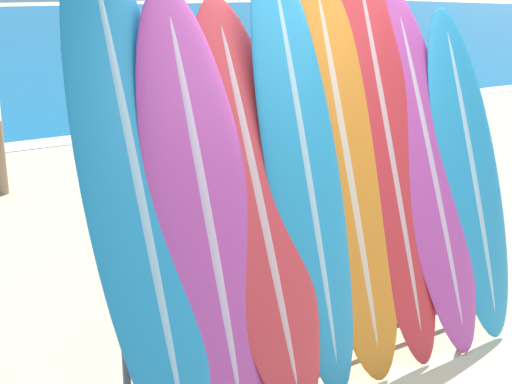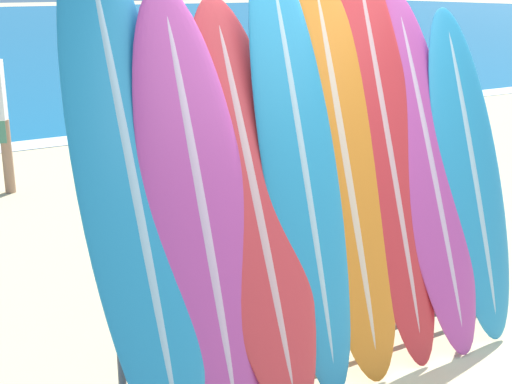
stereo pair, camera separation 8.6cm
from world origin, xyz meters
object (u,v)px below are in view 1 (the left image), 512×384
(surfboard_slot_1, at_px, (203,210))
(surfboard_slot_7, at_px, (469,172))
(person_near_water, at_px, (273,128))
(surfboard_slot_5, at_px, (387,147))
(surfboard_rack, at_px, (330,294))
(surfboard_slot_0, at_px, (136,188))
(surfboard_slot_4, at_px, (346,170))
(surfboard_slot_6, at_px, (429,170))
(surfboard_slot_2, at_px, (257,205))
(surfboard_slot_3, at_px, (303,170))

(surfboard_slot_1, height_order, surfboard_slot_7, surfboard_slot_1)
(person_near_water, bearing_deg, surfboard_slot_5, 149.18)
(surfboard_rack, xyz_separation_m, surfboard_slot_0, (-1.12, 0.13, 0.78))
(surfboard_slot_4, height_order, surfboard_slot_7, surfboard_slot_4)
(surfboard_slot_5, relative_size, surfboard_slot_6, 1.16)
(surfboard_rack, height_order, surfboard_slot_6, surfboard_slot_6)
(surfboard_slot_6, bearing_deg, surfboard_rack, -176.09)
(surfboard_slot_6, relative_size, surfboard_slot_7, 1.05)
(surfboard_slot_1, relative_size, surfboard_slot_7, 1.07)
(surfboard_slot_2, bearing_deg, surfboard_slot_4, 2.16)
(surfboard_slot_6, relative_size, person_near_water, 1.22)
(surfboard_slot_5, bearing_deg, surfboard_slot_7, -8.32)
(surfboard_slot_3, bearing_deg, person_near_water, 60.05)
(surfboard_slot_2, relative_size, person_near_water, 1.21)
(surfboard_slot_3, bearing_deg, surfboard_slot_0, 176.81)
(surfboard_rack, bearing_deg, surfboard_slot_4, 27.28)
(surfboard_slot_7, bearing_deg, person_near_water, 92.17)
(surfboard_slot_5, distance_m, surfboard_slot_7, 0.68)
(surfboard_slot_4, bearing_deg, surfboard_slot_7, -3.44)
(surfboard_slot_6, xyz_separation_m, surfboard_slot_7, (0.33, -0.03, -0.05))
(surfboard_slot_0, relative_size, surfboard_slot_5, 0.99)
(surfboard_rack, bearing_deg, surfboard_slot_0, 173.44)
(surfboard_slot_5, xyz_separation_m, person_near_water, (0.55, 2.05, -0.29))
(surfboard_rack, relative_size, surfboard_slot_2, 1.19)
(surfboard_slot_3, bearing_deg, surfboard_slot_6, -1.21)
(surfboard_rack, xyz_separation_m, person_near_water, (1.05, 2.16, 0.50))
(surfboard_slot_0, bearing_deg, surfboard_slot_7, -2.74)
(surfboard_slot_3, relative_size, surfboard_slot_7, 1.18)
(surfboard_slot_1, bearing_deg, surfboard_slot_0, 166.51)
(surfboard_slot_0, bearing_deg, surfboard_slot_6, -2.21)
(surfboard_slot_7, bearing_deg, surfboard_slot_1, 179.11)
(person_near_water, bearing_deg, surfboard_slot_0, 117.47)
(surfboard_slot_5, bearing_deg, surfboard_slot_1, -177.22)
(surfboard_rack, height_order, surfboard_slot_3, surfboard_slot_3)
(surfboard_slot_3, height_order, surfboard_slot_7, surfboard_slot_3)
(surfboard_rack, xyz_separation_m, surfboard_slot_1, (-0.80, 0.05, 0.64))
(surfboard_slot_1, bearing_deg, person_near_water, 48.88)
(surfboard_slot_0, distance_m, surfboard_slot_4, 1.28)
(surfboard_slot_2, height_order, surfboard_slot_4, surfboard_slot_4)
(surfboard_slot_2, bearing_deg, person_near_water, 54.22)
(person_near_water, bearing_deg, surfboard_slot_1, 123.16)
(surfboard_slot_1, relative_size, surfboard_slot_6, 1.02)
(surfboard_slot_1, height_order, surfboard_slot_5, surfboard_slot_5)
(surfboard_rack, xyz_separation_m, surfboard_slot_2, (-0.47, 0.06, 0.61))
(surfboard_slot_2, relative_size, surfboard_slot_7, 1.04)
(surfboard_slot_5, bearing_deg, person_near_water, 74.90)
(surfboard_slot_1, distance_m, surfboard_slot_2, 0.33)
(surfboard_rack, height_order, surfboard_slot_1, surfboard_slot_1)
(surfboard_slot_2, relative_size, surfboard_slot_3, 0.88)
(surfboard_rack, height_order, surfboard_slot_4, surfboard_slot_4)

